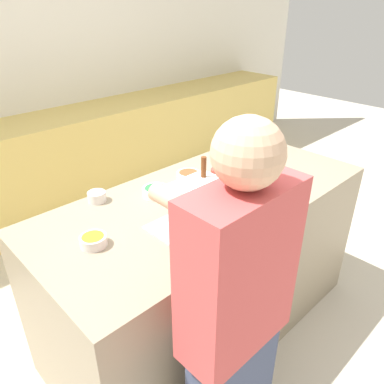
{
  "coord_description": "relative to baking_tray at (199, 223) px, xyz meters",
  "views": [
    {
      "loc": [
        -1.27,
        -1.2,
        1.87
      ],
      "look_at": [
        -0.12,
        0.0,
        0.99
      ],
      "focal_mm": 35.0,
      "sensor_mm": 36.0,
      "label": 1
    }
  ],
  "objects": [
    {
      "name": "ground_plane",
      "position": [
        0.23,
        0.17,
        -0.93
      ],
      "size": [
        12.0,
        12.0,
        0.0
      ],
      "primitive_type": "plane",
      "color": "beige"
    },
    {
      "name": "wall_back",
      "position": [
        0.23,
        2.43,
        0.37
      ],
      "size": [
        8.0,
        0.05,
        2.6
      ],
      "color": "white",
      "rests_on": "ground_plane"
    },
    {
      "name": "back_cabinet_block",
      "position": [
        0.23,
        2.1,
        -0.47
      ],
      "size": [
        6.0,
        0.6,
        0.92
      ],
      "color": "#DBBC60",
      "rests_on": "ground_plane"
    },
    {
      "name": "kitchen_island",
      "position": [
        0.23,
        0.17,
        -0.47
      ],
      "size": [
        1.88,
        0.85,
        0.93
      ],
      "color": "gray",
      "rests_on": "ground_plane"
    },
    {
      "name": "baking_tray",
      "position": [
        0.0,
        0.0,
        0.0
      ],
      "size": [
        0.43,
        0.31,
        0.01
      ],
      "color": "silver",
      "rests_on": "kitchen_island"
    },
    {
      "name": "gingerbread_house",
      "position": [
        0.0,
        0.0,
        0.11
      ],
      "size": [
        0.22,
        0.17,
        0.3
      ],
      "color": "brown",
      "rests_on": "baking_tray"
    },
    {
      "name": "decorative_tree",
      "position": [
        0.57,
        0.13,
        0.16
      ],
      "size": [
        0.15,
        0.15,
        0.33
      ],
      "color": "#DBD675",
      "rests_on": "kitchen_island"
    },
    {
      "name": "candy_bowl_beside_tree",
      "position": [
        0.03,
        0.35,
        0.02
      ],
      "size": [
        0.14,
        0.14,
        0.05
      ],
      "color": "white",
      "rests_on": "kitchen_island"
    },
    {
      "name": "candy_bowl_far_right",
      "position": [
        -0.22,
        0.51,
        0.02
      ],
      "size": [
        0.09,
        0.09,
        0.05
      ],
      "color": "white",
      "rests_on": "kitchen_island"
    },
    {
      "name": "candy_bowl_behind_tray",
      "position": [
        0.28,
        0.37,
        0.02
      ],
      "size": [
        0.13,
        0.13,
        0.05
      ],
      "color": "white",
      "rests_on": "kitchen_island"
    },
    {
      "name": "candy_bowl_front_corner",
      "position": [
        -0.44,
        0.19,
        0.02
      ],
      "size": [
        0.11,
        0.11,
        0.05
      ],
      "color": "white",
      "rests_on": "kitchen_island"
    },
    {
      "name": "candy_bowl_near_tray_right",
      "position": [
        0.75,
        0.25,
        0.02
      ],
      "size": [
        0.1,
        0.1,
        0.04
      ],
      "color": "silver",
      "rests_on": "kitchen_island"
    },
    {
      "name": "cookbook",
      "position": [
        1.01,
        0.35,
        0.01
      ],
      "size": [
        0.19,
        0.18,
        0.02
      ],
      "color": "#B23338",
      "rests_on": "kitchen_island"
    },
    {
      "name": "mug",
      "position": [
        0.36,
        0.22,
        0.04
      ],
      "size": [
        0.08,
        0.08,
        0.09
      ],
      "color": "#B24238",
      "rests_on": "kitchen_island"
    },
    {
      "name": "person",
      "position": [
        -0.27,
        -0.45,
        -0.11
      ],
      "size": [
        0.42,
        0.52,
        1.59
      ],
      "color": "#424C6B",
      "rests_on": "ground_plane"
    }
  ]
}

